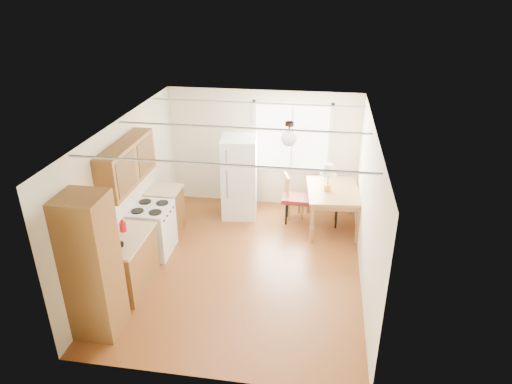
% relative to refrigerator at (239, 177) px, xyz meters
% --- Properties ---
extents(room_shell, '(4.60, 5.60, 2.62)m').
position_rel_refrigerator_xyz_m(room_shell, '(0.40, -1.85, 0.41)').
color(room_shell, '#5E2E13').
rests_on(room_shell, ground).
extents(kitchen_run, '(0.65, 3.40, 2.20)m').
position_rel_refrigerator_xyz_m(kitchen_run, '(-1.31, -2.48, -0.00)').
color(kitchen_run, brown).
rests_on(kitchen_run, ground).
extents(window_unit, '(1.64, 0.05, 1.51)m').
position_rel_refrigerator_xyz_m(window_unit, '(1.00, 0.62, 0.71)').
color(window_unit, white).
rests_on(window_unit, room_shell).
extents(pendant_light, '(0.26, 0.26, 0.40)m').
position_rel_refrigerator_xyz_m(pendant_light, '(1.10, -1.45, 1.39)').
color(pendant_light, black).
rests_on(pendant_light, room_shell).
extents(refrigerator, '(0.77, 0.77, 1.69)m').
position_rel_refrigerator_xyz_m(refrigerator, '(0.00, 0.00, 0.00)').
color(refrigerator, white).
rests_on(refrigerator, ground).
extents(bench, '(1.20, 0.48, 0.55)m').
position_rel_refrigerator_xyz_m(bench, '(1.50, -0.13, -0.36)').
color(bench, maroon).
rests_on(bench, ground).
extents(dining_table, '(1.11, 1.41, 0.82)m').
position_rel_refrigerator_xyz_m(dining_table, '(1.90, -0.25, -0.12)').
color(dining_table, olive).
rests_on(dining_table, ground).
extents(chair, '(0.46, 0.45, 0.95)m').
position_rel_refrigerator_xyz_m(chair, '(1.05, 0.02, -0.30)').
color(chair, olive).
rests_on(chair, ground).
extents(table_lamp, '(0.32, 0.32, 0.55)m').
position_rel_refrigerator_xyz_m(table_lamp, '(1.78, -0.31, 0.38)').
color(table_lamp, gold).
rests_on(table_lamp, dining_table).
extents(coffee_maker, '(0.23, 0.27, 0.35)m').
position_rel_refrigerator_xyz_m(coffee_maker, '(-1.32, -3.01, 0.18)').
color(coffee_maker, black).
rests_on(coffee_maker, kitchen_run).
extents(kettle, '(0.11, 0.11, 0.21)m').
position_rel_refrigerator_xyz_m(kettle, '(-1.40, -2.50, 0.14)').
color(kettle, red).
rests_on(kettle, kitchen_run).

